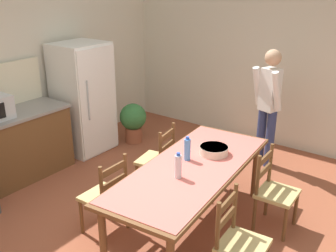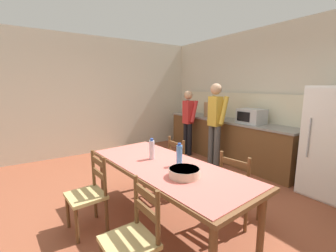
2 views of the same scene
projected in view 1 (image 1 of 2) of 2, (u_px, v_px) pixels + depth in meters
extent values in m
plane|color=brown|center=(143.00, 235.00, 4.28)|extent=(8.32, 8.32, 0.00)
cube|color=beige|center=(273.00, 55.00, 6.20)|extent=(0.12, 5.20, 2.90)
cube|color=white|center=(83.00, 98.00, 6.09)|extent=(0.76, 0.68, 1.71)
cube|color=white|center=(99.00, 102.00, 5.90)|extent=(0.73, 0.02, 1.64)
cylinder|color=#A5AAB2|center=(88.00, 101.00, 5.69)|extent=(0.02, 0.02, 0.60)
cylinder|color=brown|center=(255.00, 170.00, 4.91)|extent=(0.07, 0.07, 0.73)
cylinder|color=brown|center=(103.00, 241.00, 3.60)|extent=(0.07, 0.07, 0.73)
cylinder|color=brown|center=(203.00, 157.00, 5.26)|extent=(0.07, 0.07, 0.73)
cube|color=brown|center=(192.00, 169.00, 4.12)|extent=(2.34, 1.12, 0.04)
cube|color=#D1665B|center=(192.00, 167.00, 4.11)|extent=(2.25, 1.08, 0.01)
cylinder|color=silver|center=(178.00, 167.00, 3.84)|extent=(0.07, 0.07, 0.24)
cylinder|color=#2D51B2|center=(178.00, 154.00, 3.79)|extent=(0.04, 0.04, 0.03)
cylinder|color=#4C8ED6|center=(187.00, 150.00, 4.21)|extent=(0.07, 0.07, 0.24)
cylinder|color=#2D51B2|center=(188.00, 138.00, 4.16)|extent=(0.04, 0.04, 0.03)
cylinder|color=beige|center=(214.00, 150.00, 4.37)|extent=(0.32, 0.32, 0.09)
cylinder|color=beige|center=(214.00, 147.00, 4.36)|extent=(0.31, 0.31, 0.02)
cylinder|color=brown|center=(285.00, 224.00, 4.11)|extent=(0.04, 0.04, 0.41)
cylinder|color=brown|center=(296.00, 209.00, 4.39)|extent=(0.04, 0.04, 0.41)
cylinder|color=brown|center=(254.00, 214.00, 4.29)|extent=(0.04, 0.04, 0.41)
cylinder|color=brown|center=(267.00, 199.00, 4.57)|extent=(0.04, 0.04, 0.41)
cube|color=tan|center=(277.00, 194.00, 4.26)|extent=(0.43, 0.41, 0.04)
cylinder|color=brown|center=(258.00, 176.00, 4.12)|extent=(0.04, 0.04, 0.46)
cylinder|color=brown|center=(270.00, 163.00, 4.40)|extent=(0.04, 0.04, 0.46)
cube|color=brown|center=(265.00, 158.00, 4.21)|extent=(0.36, 0.04, 0.07)
cube|color=brown|center=(264.00, 171.00, 4.26)|extent=(0.36, 0.04, 0.07)
cylinder|color=brown|center=(232.00, 249.00, 3.75)|extent=(0.04, 0.04, 0.41)
cube|color=tan|center=(243.00, 246.00, 3.44)|extent=(0.45, 0.43, 0.04)
cylinder|color=brown|center=(218.00, 226.00, 3.29)|extent=(0.04, 0.04, 0.46)
cylinder|color=brown|center=(235.00, 206.00, 3.58)|extent=(0.04, 0.04, 0.46)
cube|color=brown|center=(227.00, 203.00, 3.39)|extent=(0.36, 0.05, 0.07)
cube|color=brown|center=(226.00, 218.00, 3.44)|extent=(0.36, 0.05, 0.07)
cylinder|color=brown|center=(151.00, 167.00, 5.32)|extent=(0.04, 0.04, 0.41)
cylinder|color=brown|center=(137.00, 179.00, 5.02)|extent=(0.04, 0.04, 0.41)
cylinder|color=brown|center=(173.00, 173.00, 5.18)|extent=(0.04, 0.04, 0.41)
cylinder|color=brown|center=(161.00, 185.00, 4.88)|extent=(0.04, 0.04, 0.41)
cube|color=tan|center=(155.00, 160.00, 5.02)|extent=(0.48, 0.47, 0.04)
cylinder|color=brown|center=(173.00, 140.00, 5.01)|extent=(0.04, 0.04, 0.46)
cylinder|color=brown|center=(160.00, 150.00, 4.71)|extent=(0.04, 0.04, 0.46)
cube|color=brown|center=(167.00, 135.00, 4.81)|extent=(0.36, 0.09, 0.07)
cube|color=brown|center=(167.00, 146.00, 4.87)|extent=(0.36, 0.09, 0.07)
cylinder|color=brown|center=(105.00, 202.00, 4.52)|extent=(0.04, 0.04, 0.41)
cylinder|color=brown|center=(81.00, 217.00, 4.24)|extent=(0.04, 0.04, 0.41)
cylinder|color=brown|center=(127.00, 212.00, 4.33)|extent=(0.04, 0.04, 0.41)
cylinder|color=brown|center=(104.00, 228.00, 4.06)|extent=(0.04, 0.04, 0.41)
cube|color=tan|center=(103.00, 196.00, 4.21)|extent=(0.43, 0.41, 0.04)
cylinder|color=brown|center=(126.00, 174.00, 4.16)|extent=(0.04, 0.04, 0.46)
cylinder|color=brown|center=(101.00, 188.00, 3.89)|extent=(0.04, 0.04, 0.46)
cube|color=brown|center=(113.00, 169.00, 3.98)|extent=(0.36, 0.03, 0.07)
cube|color=brown|center=(114.00, 182.00, 4.03)|extent=(0.36, 0.03, 0.07)
cylinder|color=navy|center=(270.00, 139.00, 5.66)|extent=(0.13, 0.13, 0.85)
cylinder|color=navy|center=(261.00, 136.00, 5.79)|extent=(0.13, 0.13, 0.85)
cube|color=white|center=(270.00, 90.00, 5.46)|extent=(0.26, 0.29, 0.60)
sphere|color=tan|center=(273.00, 58.00, 5.30)|extent=(0.23, 0.23, 0.23)
cylinder|color=white|center=(277.00, 91.00, 5.29)|extent=(0.25, 0.16, 0.57)
cylinder|color=white|center=(258.00, 86.00, 5.54)|extent=(0.25, 0.16, 0.57)
cylinder|color=brown|center=(134.00, 134.00, 6.61)|extent=(0.28, 0.28, 0.26)
sphere|color=#337038|center=(133.00, 117.00, 6.49)|extent=(0.44, 0.44, 0.44)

